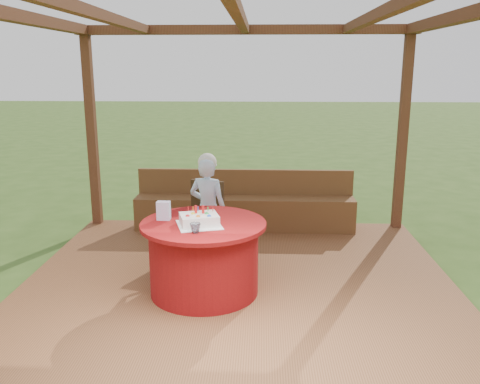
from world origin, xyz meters
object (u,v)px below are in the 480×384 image
Objects in this scene: table at (204,257)px; chair at (204,214)px; drinking_glass at (195,228)px; gift_bag at (164,211)px; bench at (245,210)px; elderly_woman at (208,207)px; birthday_cake at (199,220)px.

chair is (-0.12, 1.12, 0.11)m from table.
gift_bag is at bearing 132.52° from drinking_glass.
elderly_woman reaches higher than bench.
elderly_woman reaches higher than drinking_glass.
elderly_woman reaches higher than gift_bag.
birthday_cake is 5.07× the size of drinking_glass.
gift_bag is (-0.40, 0.07, 0.45)m from table.
drinking_glass is at bearing -96.32° from table.
chair is 0.28m from elderly_woman.
chair is at bearing -114.88° from bench.
chair reaches higher than drinking_glass.
chair is at bearing 108.15° from elderly_woman.
bench is 2.27m from birthday_cake.
table is 1.13m from chair.
birthday_cake is (0.10, -1.21, 0.30)m from chair.
birthday_cake is at bearing -85.50° from chair.
birthday_cake is 0.41m from gift_bag.
chair is 1.13m from gift_bag.
birthday_cake reaches higher than table.
birthday_cake is 0.23m from drinking_glass.
birthday_cake reaches higher than chair.
chair is 1.47m from drinking_glass.
birthday_cake is at bearing -88.67° from elderly_woman.
bench is 1.31m from elderly_woman.
elderly_woman is at bearing 90.74° from drinking_glass.
birthday_cake is (0.02, -0.99, 0.15)m from elderly_woman.
elderly_woman is at bearing -71.85° from chair.
gift_bag is 1.87× the size of drinking_glass.
gift_bag reaches higher than table.
bench is at bearing 81.09° from table.
chair is 1.75× the size of birthday_cake.
elderly_woman is 1.00m from birthday_cake.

